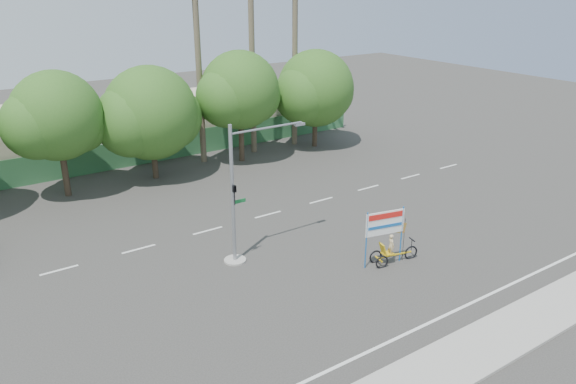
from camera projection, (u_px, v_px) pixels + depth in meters
ground at (324, 280)px, 26.27m from camera, size 120.00×120.00×0.00m
sidewalk_near at (450, 365)px, 20.48m from camera, size 50.00×2.40×0.12m
fence at (150, 150)px, 42.45m from camera, size 38.00×0.08×2.00m
building_right at (216, 114)px, 49.84m from camera, size 14.00×8.00×3.60m
tree_left at (56, 119)px, 34.58m from camera, size 6.66×5.60×8.07m
tree_center at (150, 116)px, 37.96m from camera, size 7.62×6.40×7.85m
tree_right at (239, 93)px, 41.37m from camera, size 6.90×5.80×8.36m
tree_far_right at (315, 91)px, 45.27m from camera, size 7.38×6.20×7.94m
palm_tall at (251, 17)px, 41.72m from camera, size 3.73×3.79×17.45m
palm_mid at (295, 29)px, 44.21m from camera, size 3.73×3.79×15.45m
palm_short at (197, 43)px, 39.92m from camera, size 3.73×3.79×14.45m
traffic_signal at (239, 206)px, 27.12m from camera, size 4.72×1.10×7.00m
trike_billboard at (389, 241)px, 27.39m from camera, size 2.98×1.06×2.99m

